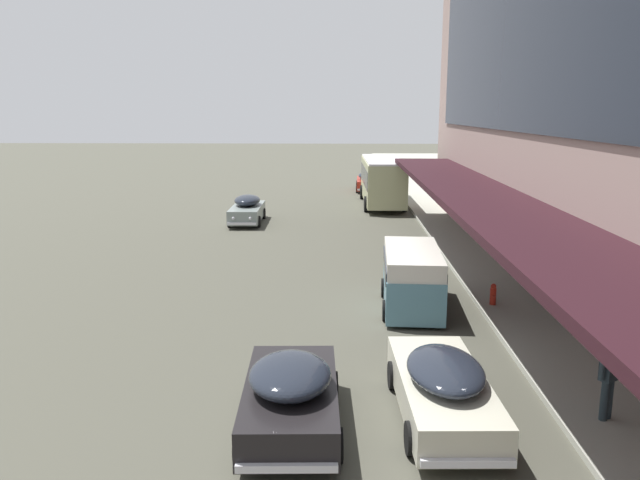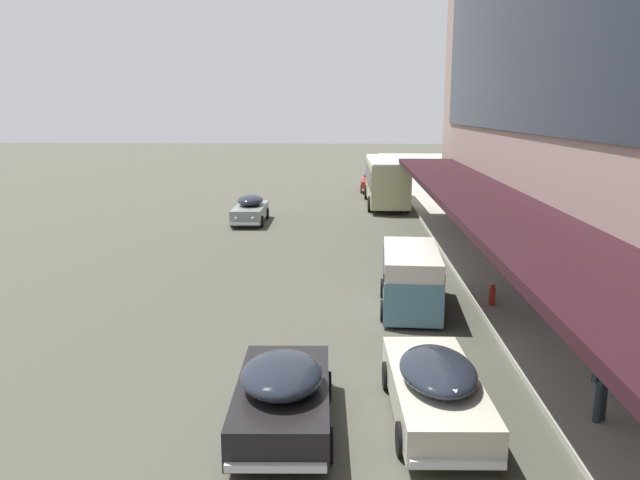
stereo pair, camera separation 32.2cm
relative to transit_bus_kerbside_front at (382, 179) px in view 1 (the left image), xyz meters
The scene contains 8 objects.
transit_bus_kerbside_front is the anchor object (origin of this frame).
sedan_lead_near 7.98m from the transit_bus_kerbside_front, 94.22° to the left, with size 2.08×5.05×1.54m.
sedan_far_back 30.01m from the transit_bus_kerbside_front, 91.25° to the right, with size 2.01×4.85×1.44m.
sedan_oncoming_rear 30.75m from the transit_bus_kerbside_front, 97.03° to the right, with size 2.12×4.32×1.53m.
sedan_lead_mid 10.79m from the transit_bus_kerbside_front, 139.23° to the right, with size 1.87×4.70×1.58m.
vw_van 22.45m from the transit_bus_kerbside_front, 91.19° to the right, with size 2.06×4.63×1.96m.
pedestrian_at_kerb 30.28m from the transit_bus_kerbside_front, 85.01° to the right, with size 0.51×0.43×1.86m.
fire_hydrant 22.66m from the transit_bus_kerbside_front, 84.51° to the right, with size 0.20×0.40×0.70m.
Camera 1 is at (1.51, -2.41, 6.31)m, focal length 35.00 mm.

